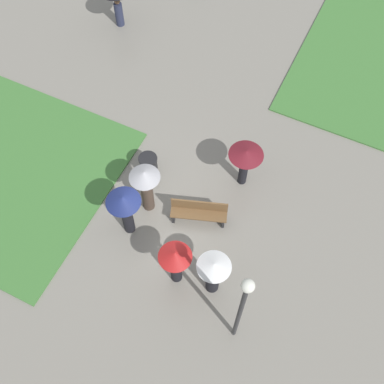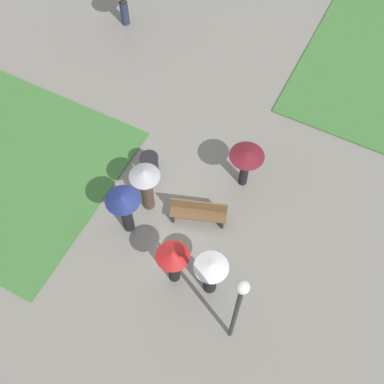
# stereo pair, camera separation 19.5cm
# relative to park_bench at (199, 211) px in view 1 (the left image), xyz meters

# --- Properties ---
(ground_plane) EXTENTS (90.00, 90.00, 0.00)m
(ground_plane) POSITION_rel_park_bench_xyz_m (-1.11, -0.36, -0.47)
(ground_plane) COLOR gray
(park_bench) EXTENTS (1.81, 0.99, 0.90)m
(park_bench) POSITION_rel_park_bench_xyz_m (0.00, 0.00, 0.00)
(park_bench) COLOR brown
(park_bench) RESTS_ON ground_plane
(lamp_post) EXTENTS (0.32, 0.32, 4.15)m
(lamp_post) POSITION_rel_park_bench_xyz_m (2.45, -2.86, 2.22)
(lamp_post) COLOR #2D2D30
(lamp_post) RESTS_ON ground_plane
(trash_bin) EXTENTS (0.63, 0.63, 0.87)m
(trash_bin) POSITION_rel_park_bench_xyz_m (-2.24, 0.84, -0.03)
(trash_bin) COLOR #232326
(trash_bin) RESTS_ON ground_plane
(crowd_person_white) EXTENTS (0.96, 0.96, 1.79)m
(crowd_person_white) POSITION_rel_park_bench_xyz_m (1.32, -1.89, 0.66)
(crowd_person_white) COLOR black
(crowd_person_white) RESTS_ON ground_plane
(crowd_person_grey) EXTENTS (0.94, 0.94, 2.02)m
(crowd_person_grey) POSITION_rel_park_bench_xyz_m (-1.66, -0.29, 0.88)
(crowd_person_grey) COLOR #47382D
(crowd_person_grey) RESTS_ON ground_plane
(crowd_person_maroon) EXTENTS (1.10, 1.10, 1.73)m
(crowd_person_maroon) POSITION_rel_park_bench_xyz_m (0.69, 1.90, 0.86)
(crowd_person_maroon) COLOR black
(crowd_person_maroon) RESTS_ON ground_plane
(crowd_person_navy) EXTENTS (1.04, 1.04, 1.99)m
(crowd_person_navy) POSITION_rel_park_bench_xyz_m (-1.81, -1.27, 0.95)
(crowd_person_navy) COLOR black
(crowd_person_navy) RESTS_ON ground_plane
(crowd_person_red) EXTENTS (0.95, 0.95, 1.84)m
(crowd_person_red) POSITION_rel_park_bench_xyz_m (0.25, -2.07, 0.83)
(crowd_person_red) COLOR black
(crowd_person_red) RESTS_ON ground_plane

